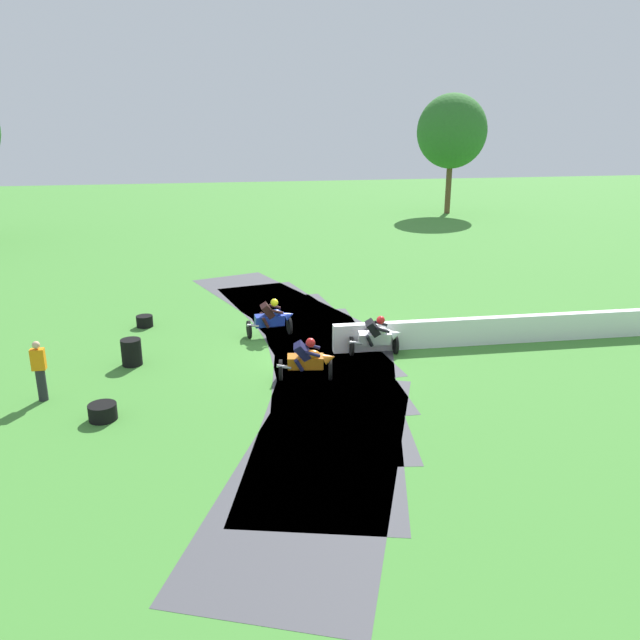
% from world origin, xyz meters
% --- Properties ---
extents(ground_plane, '(120.00, 120.00, 0.00)m').
position_xyz_m(ground_plane, '(0.00, 0.00, 0.00)').
color(ground_plane, '#428433').
extents(track_asphalt, '(6.92, 22.89, 0.01)m').
position_xyz_m(track_asphalt, '(-0.53, 0.02, 0.00)').
color(track_asphalt, '#47474C').
rests_on(track_asphalt, ground).
extents(safety_barrier, '(11.18, 0.64, 0.90)m').
position_xyz_m(safety_barrier, '(5.89, -0.18, 0.45)').
color(safety_barrier, white).
rests_on(safety_barrier, ground).
extents(motorcycle_lead_orange, '(1.70, 0.99, 1.42)m').
position_xyz_m(motorcycle_lead_orange, '(-0.87, -2.10, 0.63)').
color(motorcycle_lead_orange, black).
rests_on(motorcycle_lead_orange, ground).
extents(motorcycle_chase_white, '(1.70, 0.90, 1.43)m').
position_xyz_m(motorcycle_chase_white, '(1.58, -0.51, 0.63)').
color(motorcycle_chase_white, black).
rests_on(motorcycle_chase_white, ground).
extents(motorcycle_trailing_blue, '(1.68, 0.88, 1.43)m').
position_xyz_m(motorcycle_trailing_blue, '(-1.40, 1.90, 0.65)').
color(motorcycle_trailing_blue, black).
rests_on(motorcycle_trailing_blue, ground).
extents(tire_stack_near, '(0.69, 0.69, 0.40)m').
position_xyz_m(tire_stack_near, '(-6.21, -3.49, 0.20)').
color(tire_stack_near, black).
rests_on(tire_stack_near, ground).
extents(tire_stack_mid_a, '(0.60, 0.60, 0.80)m').
position_xyz_m(tire_stack_mid_a, '(-5.83, 0.12, 0.40)').
color(tire_stack_mid_a, black).
rests_on(tire_stack_mid_a, ground).
extents(tire_stack_mid_b, '(0.58, 0.58, 0.40)m').
position_xyz_m(tire_stack_mid_b, '(-5.73, 3.83, 0.20)').
color(tire_stack_mid_b, black).
rests_on(tire_stack_mid_b, ground).
extents(track_marshal, '(0.34, 0.24, 1.63)m').
position_xyz_m(track_marshal, '(-7.90, -2.02, 0.82)').
color(track_marshal, '#232328').
rests_on(track_marshal, ground).
extents(tree_far_right, '(5.36, 5.36, 9.12)m').
position_xyz_m(tree_far_right, '(15.99, 29.27, 6.29)').
color(tree_far_right, brown).
rests_on(tree_far_right, ground).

